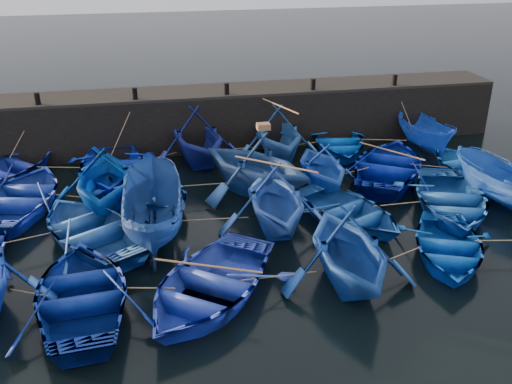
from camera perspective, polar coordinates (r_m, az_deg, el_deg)
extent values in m
plane|color=black|center=(18.04, 2.10, -6.18)|extent=(120.00, 120.00, 0.00)
cube|color=black|center=(27.01, -3.21, 7.41)|extent=(26.00, 2.50, 2.50)
cube|color=black|center=(26.65, -3.27, 10.10)|extent=(26.00, 2.50, 0.12)
cylinder|color=black|center=(25.77, -21.04, 8.71)|extent=(0.24, 0.24, 0.50)
cylinder|color=black|center=(25.43, -12.04, 9.61)|extent=(0.24, 0.24, 0.50)
cylinder|color=black|center=(25.71, -2.98, 10.28)|extent=(0.24, 0.24, 0.50)
cylinder|color=black|center=(26.60, 5.71, 10.68)|extent=(0.24, 0.24, 0.50)
cylinder|color=black|center=(28.04, 13.69, 10.84)|extent=(0.24, 0.24, 0.50)
imported|color=navy|center=(25.06, -23.83, 2.09)|extent=(5.99, 6.02, 1.03)
imported|color=#0823D4|center=(23.91, -14.35, 2.53)|extent=(3.81, 5.30, 1.10)
imported|color=navy|center=(24.69, -5.95, 5.64)|extent=(4.82, 5.37, 2.51)
imported|color=#295BA0|center=(25.17, 2.20, 5.99)|extent=(4.00, 4.62, 2.39)
imported|color=#023F9C|center=(26.36, 8.24, 5.01)|extent=(4.11, 5.22, 0.98)
imported|color=blue|center=(27.28, 16.59, 5.61)|extent=(1.66, 4.22, 1.62)
imported|color=navy|center=(22.19, -22.33, -0.40)|extent=(4.81, 5.91, 1.08)
imported|color=#003890|center=(21.03, -14.92, 1.47)|extent=(4.27, 4.91, 2.52)
imported|color=blue|center=(21.49, -10.62, 0.20)|extent=(5.22, 5.84, 1.00)
imported|color=navy|center=(21.50, -0.06, 2.96)|extent=(6.39, 6.49, 2.59)
imported|color=blue|center=(22.21, 6.67, 2.68)|extent=(3.39, 3.89, 1.99)
imported|color=#01147F|center=(23.80, 13.22, 2.64)|extent=(6.44, 6.91, 1.17)
imported|color=blue|center=(24.77, 20.99, 2.31)|extent=(4.38, 5.48, 1.01)
imported|color=#23539C|center=(19.13, -16.17, -3.50)|extent=(5.73, 6.29, 1.07)
imported|color=navy|center=(18.73, -10.37, -1.85)|extent=(2.25, 5.34, 2.03)
imported|color=blue|center=(18.92, 1.90, -0.60)|extent=(4.09, 4.67, 2.35)
imported|color=#154A94|center=(19.89, 9.25, -1.86)|extent=(4.84, 5.48, 0.94)
imported|color=#1953A7|center=(21.47, 18.86, -0.66)|extent=(5.25, 6.17, 1.09)
imported|color=#17489C|center=(22.45, 23.57, 0.59)|extent=(3.06, 4.79, 1.74)
imported|color=navy|center=(16.00, -16.93, -9.57)|extent=(4.06, 5.40, 1.06)
imported|color=#243DBB|center=(15.66, -4.79, -9.17)|extent=(6.24, 6.54, 1.10)
imported|color=navy|center=(16.17, 9.22, -5.59)|extent=(3.95, 4.56, 2.38)
imported|color=#0846B1|center=(18.48, 18.64, -5.18)|extent=(4.56, 5.21, 0.90)
cube|color=brown|center=(21.08, 0.74, 6.57)|extent=(0.48, 0.38, 0.23)
cylinder|color=tan|center=(24.40, -19.21, 2.35)|extent=(2.38, 0.63, 0.04)
cylinder|color=tan|center=(24.35, -10.03, 3.35)|extent=(1.88, 1.05, 0.04)
cylinder|color=tan|center=(25.09, -1.82, 4.38)|extent=(1.76, 0.16, 0.04)
cylinder|color=tan|center=(25.82, 5.27, 4.88)|extent=(1.10, 0.20, 0.04)
cylinder|color=tan|center=(26.78, 12.47, 5.13)|extent=(2.15, 0.67, 0.04)
cylinder|color=tan|center=(21.70, -18.60, -0.33)|extent=(1.19, 0.56, 0.04)
cylinder|color=tan|center=(21.38, -12.66, 0.02)|extent=(0.29, 0.26, 0.04)
cylinder|color=tan|center=(21.54, -5.30, 0.74)|extent=(2.21, 0.12, 0.04)
cylinder|color=tan|center=(22.04, 3.32, 1.39)|extent=(0.84, 0.10, 0.04)
cylinder|color=tan|center=(23.06, 10.01, 2.11)|extent=(1.22, 0.46, 0.04)
cylinder|color=tan|center=(24.23, 17.19, 2.49)|extent=(1.56, 0.81, 0.04)
cylinder|color=tan|center=(19.16, -21.34, -4.18)|extent=(1.66, 0.51, 0.04)
cylinder|color=tan|center=(19.00, -13.24, -3.28)|extent=(0.19, 0.13, 0.04)
cylinder|color=tan|center=(18.96, -4.15, -2.71)|extent=(2.24, 0.25, 0.04)
cylinder|color=tan|center=(19.49, 5.63, -1.97)|extent=(0.81, 0.11, 0.04)
cylinder|color=tan|center=(20.59, 14.25, -1.13)|extent=(2.03, 0.04, 0.04)
cylinder|color=tan|center=(22.00, 21.20, -0.39)|extent=(0.28, 0.05, 0.04)
cylinder|color=tan|center=(16.43, -21.80, -9.32)|extent=(1.02, 0.54, 0.04)
cylinder|color=tan|center=(15.74, -10.92, -9.40)|extent=(1.51, 0.37, 0.04)
cylinder|color=tan|center=(15.96, 2.34, -8.38)|extent=(2.15, 0.04, 0.04)
cylinder|color=tan|center=(17.40, 14.15, -6.16)|extent=(1.73, 0.70, 0.04)
cylinder|color=tan|center=(25.91, -22.20, 5.61)|extent=(1.41, 0.53, 2.09)
cylinder|color=tan|center=(25.18, -13.14, 6.30)|extent=(1.25, 1.13, 2.09)
cylinder|color=tan|center=(25.83, -4.58, 7.34)|extent=(1.58, 0.11, 2.09)
cylinder|color=tan|center=(26.48, 3.65, 7.81)|extent=(2.02, 0.23, 2.10)
cylinder|color=tan|center=(26.97, 6.60, 8.00)|extent=(0.94, 0.07, 2.08)
cylinder|color=tan|center=(28.16, 14.58, 8.09)|extent=(0.89, 0.72, 2.09)
cylinder|color=#99724C|center=(24.80, 2.25, 8.66)|extent=(1.08, 2.84, 0.06)
cylinder|color=#99724C|center=(23.58, 13.36, 4.02)|extent=(1.77, 2.49, 0.06)
cylinder|color=#99724C|center=(18.44, 1.95, 2.79)|extent=(2.34, 1.97, 0.06)
cylinder|color=#99724C|center=(15.34, -4.86, -7.37)|extent=(2.74, 1.32, 0.06)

